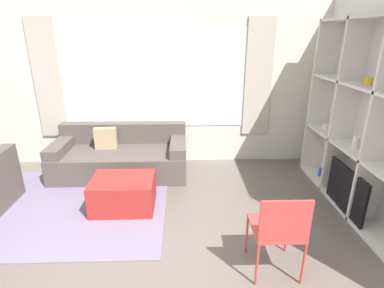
% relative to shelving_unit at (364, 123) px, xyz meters
% --- Properties ---
extents(wall_back, '(6.81, 0.11, 2.70)m').
position_rel_shelving_unit_xyz_m(wall_back, '(-2.66, 1.57, 0.23)').
color(wall_back, silver).
rests_on(wall_back, ground_plane).
extents(area_rug, '(2.86, 2.11, 0.01)m').
position_rel_shelving_unit_xyz_m(area_rug, '(-3.87, 0.04, -1.12)').
color(area_rug, slate).
rests_on(area_rug, ground_plane).
extents(shelving_unit, '(0.36, 2.32, 2.34)m').
position_rel_shelving_unit_xyz_m(shelving_unit, '(0.00, 0.00, 0.00)').
color(shelving_unit, silver).
rests_on(shelving_unit, ground_plane).
extents(couch_main, '(2.08, 0.94, 0.75)m').
position_rel_shelving_unit_xyz_m(couch_main, '(-3.20, 1.06, -0.85)').
color(couch_main, '#564C47').
rests_on(couch_main, ground_plane).
extents(ottoman, '(0.79, 0.60, 0.42)m').
position_rel_shelving_unit_xyz_m(ottoman, '(-2.98, -0.01, -0.91)').
color(ottoman, '#A82823').
rests_on(ottoman, ground_plane).
extents(folding_chair, '(0.44, 0.46, 0.86)m').
position_rel_shelving_unit_xyz_m(folding_chair, '(-1.35, -1.20, -0.60)').
color(folding_chair, '#CC3D38').
rests_on(folding_chair, ground_plane).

